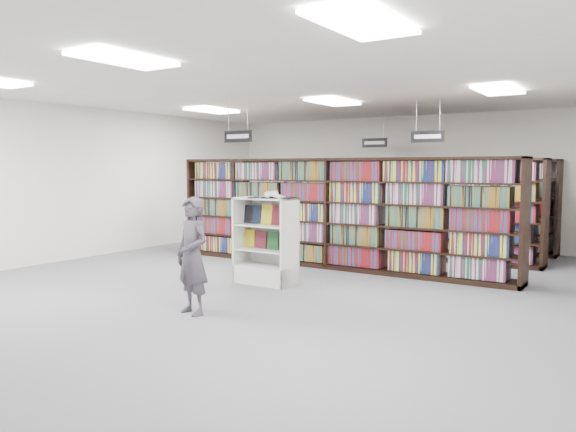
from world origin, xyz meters
The scene contains 18 objects.
floor centered at (0.00, 0.00, 0.00)m, with size 12.00×12.00×0.00m, color #595A5F.
ceiling centered at (0.00, 0.00, 3.20)m, with size 10.00×12.00×0.10m, color silver.
wall_back centered at (0.00, 6.00, 1.60)m, with size 10.00×0.10×3.20m, color silver.
wall_left centered at (-5.00, 0.00, 1.60)m, with size 0.10×12.00×3.20m, color silver.
bookshelf_row_near centered at (0.00, 2.00, 1.05)m, with size 7.00×0.60×2.10m.
bookshelf_row_mid centered at (0.00, 4.00, 1.05)m, with size 7.00×0.60×2.10m.
bookshelf_row_far centered at (0.00, 5.70, 1.05)m, with size 7.00×0.60×2.10m.
aisle_sign_left centered at (-1.50, 1.00, 2.53)m, with size 0.65×0.02×0.80m.
aisle_sign_right centered at (1.50, 3.00, 2.53)m, with size 0.65×0.02×0.80m.
aisle_sign_center centered at (-0.50, 5.00, 2.53)m, with size 0.65×0.02×0.80m.
troffer_front_center centered at (0.00, -3.00, 3.16)m, with size 0.60×1.20×0.04m, color white.
troffer_front_right centered at (3.00, -3.00, 3.16)m, with size 0.60×1.20×0.04m, color white.
troffer_back_left centered at (-3.00, 2.00, 3.16)m, with size 0.60×1.20×0.04m, color white.
troffer_back_center centered at (0.00, 2.00, 3.16)m, with size 0.60×1.20×0.04m, color white.
troffer_back_right centered at (3.00, 2.00, 3.16)m, with size 0.60×1.20×0.04m, color white.
endcap_display centered at (-0.19, 0.08, 0.48)m, with size 1.03×0.54×1.43m.
open_book centered at (-0.05, 0.03, 1.46)m, with size 0.79×0.56×0.13m.
shopper centered at (0.14, -2.07, 0.77)m, with size 0.56×0.37×1.54m, color #47414A.
Camera 1 is at (5.14, -7.46, 1.93)m, focal length 35.00 mm.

